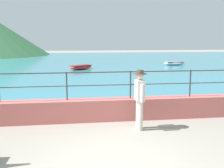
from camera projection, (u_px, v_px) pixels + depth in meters
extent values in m
plane|color=gray|center=(114.00, 164.00, 5.75)|extent=(120.00, 120.00, 0.00)
cube|color=#BC605B|center=(99.00, 110.00, 8.82)|extent=(20.00, 0.56, 0.70)
cylinder|color=#383330|center=(67.00, 86.00, 8.55)|extent=(0.04, 0.04, 0.90)
cylinder|color=#383330|center=(130.00, 85.00, 8.83)|extent=(0.04, 0.04, 0.90)
cylinder|color=#383330|center=(190.00, 83.00, 9.11)|extent=(0.04, 0.04, 0.90)
cylinder|color=#383330|center=(99.00, 72.00, 8.62)|extent=(18.40, 0.04, 0.04)
cylinder|color=#383330|center=(99.00, 85.00, 8.69)|extent=(18.40, 0.03, 0.03)
cube|color=teal|center=(81.00, 62.00, 30.99)|extent=(64.00, 44.32, 0.06)
cylinder|color=beige|center=(138.00, 114.00, 7.98)|extent=(0.15, 0.15, 0.86)
cylinder|color=beige|center=(140.00, 116.00, 7.80)|extent=(0.15, 0.15, 0.86)
cube|color=beige|center=(140.00, 90.00, 7.77)|extent=(0.24, 0.37, 0.60)
cylinder|color=beige|center=(137.00, 90.00, 8.01)|extent=(0.09, 0.09, 0.52)
cylinder|color=beige|center=(142.00, 93.00, 7.55)|extent=(0.09, 0.09, 0.52)
sphere|color=beige|center=(140.00, 75.00, 7.70)|extent=(0.22, 0.22, 0.22)
cylinder|color=#4C4238|center=(140.00, 74.00, 7.69)|extent=(0.38, 0.38, 0.02)
cylinder|color=#4C4238|center=(140.00, 72.00, 7.68)|extent=(0.20, 0.20, 0.10)
ellipsoid|color=red|center=(81.00, 67.00, 23.32)|extent=(2.36, 2.14, 0.36)
cube|color=maroon|center=(81.00, 66.00, 23.29)|extent=(1.91, 1.75, 0.06)
ellipsoid|color=white|center=(174.00, 63.00, 27.28)|extent=(2.42, 1.29, 0.36)
cube|color=gray|center=(174.00, 62.00, 27.26)|extent=(1.94, 1.07, 0.06)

